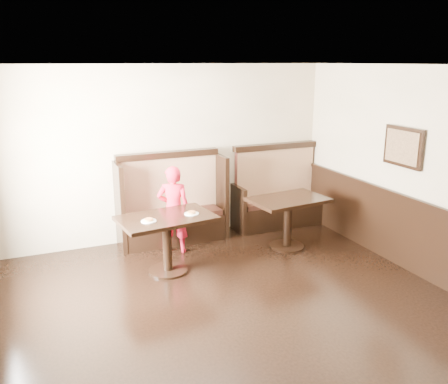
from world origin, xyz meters
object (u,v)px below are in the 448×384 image
booth_neighbor (277,199)px  child (174,210)px  table_main (167,230)px  table_neighbor (288,211)px  booth_main (172,209)px

booth_neighbor → child: (-2.06, -0.48, 0.20)m
booth_neighbor → child: 2.13m
table_main → table_neighbor: (1.99, 0.14, -0.02)m
table_main → table_neighbor: table_main is taller
booth_main → table_main: size_ratio=1.29×
child → table_neighbor: bearing=-174.5°
booth_main → table_neighbor: size_ratio=1.42×
booth_main → booth_neighbor: size_ratio=1.06×
booth_main → table_neighbor: (1.57, -1.01, 0.07)m
booth_main → child: (-0.11, -0.49, 0.15)m
booth_neighbor → child: size_ratio=1.22×
table_neighbor → table_main: bearing=177.6°
booth_neighbor → table_main: bearing=-154.1°
table_neighbor → child: size_ratio=0.91×
booth_neighbor → child: bearing=-166.8°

